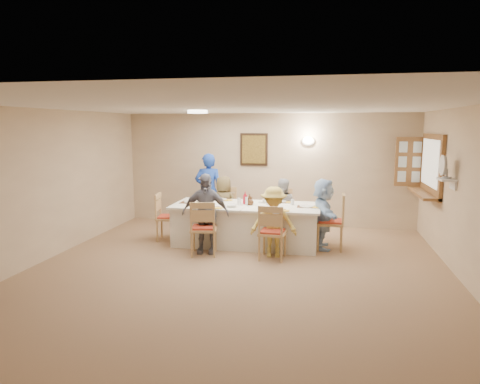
% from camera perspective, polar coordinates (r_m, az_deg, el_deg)
% --- Properties ---
extents(ground, '(7.00, 7.00, 0.00)m').
position_cam_1_polar(ground, '(6.53, -0.73, -11.07)').
color(ground, '#987356').
extents(room_walls, '(7.00, 7.00, 7.00)m').
position_cam_1_polar(room_walls, '(6.18, -0.76, 2.26)').
color(room_walls, tan).
rests_on(room_walls, ground).
extents(wall_picture, '(0.62, 0.05, 0.72)m').
position_cam_1_polar(wall_picture, '(9.61, 1.86, 5.70)').
color(wall_picture, black).
rests_on(wall_picture, room_walls).
extents(wall_sconce, '(0.26, 0.09, 0.18)m').
position_cam_1_polar(wall_sconce, '(9.46, 9.08, 6.75)').
color(wall_sconce, white).
rests_on(wall_sconce, room_walls).
extents(ceiling_light, '(0.36, 0.36, 0.05)m').
position_cam_1_polar(ceiling_light, '(7.85, -5.68, 10.59)').
color(ceiling_light, white).
rests_on(ceiling_light, room_walls).
extents(serving_hatch, '(0.06, 1.50, 1.15)m').
position_cam_1_polar(serving_hatch, '(8.65, 24.21, 3.26)').
color(serving_hatch, '#936035').
rests_on(serving_hatch, room_walls).
extents(hatch_sill, '(0.30, 1.50, 0.05)m').
position_cam_1_polar(hatch_sill, '(8.68, 23.22, -0.16)').
color(hatch_sill, '#936035').
rests_on(hatch_sill, room_walls).
extents(shutter_door, '(0.55, 0.04, 1.00)m').
position_cam_1_polar(shutter_door, '(9.34, 21.64, 3.76)').
color(shutter_door, '#936035').
rests_on(shutter_door, room_walls).
extents(fan_shelf, '(0.22, 0.36, 0.03)m').
position_cam_1_polar(fan_shelf, '(7.33, 25.84, 1.51)').
color(fan_shelf, white).
rests_on(fan_shelf, room_walls).
extents(desk_fan, '(0.30, 0.30, 0.28)m').
position_cam_1_polar(desk_fan, '(7.31, 25.69, 2.68)').
color(desk_fan, '#A5A5A8').
rests_on(desk_fan, fan_shelf).
extents(dining_table, '(2.74, 1.16, 0.76)m').
position_cam_1_polar(dining_table, '(8.09, 0.83, -4.35)').
color(dining_table, white).
rests_on(dining_table, ground).
extents(chair_back_left, '(0.46, 0.46, 0.95)m').
position_cam_1_polar(chair_back_left, '(8.95, -2.00, -2.44)').
color(chair_back_left, tan).
rests_on(chair_back_left, ground).
extents(chair_back_right, '(0.51, 0.51, 0.95)m').
position_cam_1_polar(chair_back_right, '(8.76, 5.67, -2.73)').
color(chair_back_right, tan).
rests_on(chair_back_right, ground).
extents(chair_front_left, '(0.55, 0.55, 0.97)m').
position_cam_1_polar(chair_front_left, '(7.44, -4.87, -4.72)').
color(chair_front_left, tan).
rests_on(chair_front_left, ground).
extents(chair_front_right, '(0.48, 0.48, 0.94)m').
position_cam_1_polar(chair_front_right, '(7.21, 4.37, -5.27)').
color(chair_front_right, tan).
rests_on(chair_front_right, ground).
extents(chair_left_end, '(0.50, 0.50, 0.93)m').
position_cam_1_polar(chair_left_end, '(8.48, -9.53, -3.27)').
color(chair_left_end, tan).
rests_on(chair_left_end, ground).
extents(chair_right_end, '(0.50, 0.50, 1.02)m').
position_cam_1_polar(chair_right_end, '(7.93, 11.94, -3.83)').
color(chair_right_end, tan).
rests_on(chair_right_end, ground).
extents(diner_back_left, '(0.71, 0.57, 1.21)m').
position_cam_1_polar(diner_back_left, '(8.81, -2.19, -1.76)').
color(diner_back_left, brown).
rests_on(diner_back_left, ground).
extents(diner_back_right, '(0.69, 0.59, 1.19)m').
position_cam_1_polar(diner_back_right, '(8.62, 5.60, -2.12)').
color(diner_back_right, '#B3B3BB').
rests_on(diner_back_right, ground).
extents(diner_front_left, '(0.91, 0.53, 1.41)m').
position_cam_1_polar(diner_front_left, '(7.50, -4.64, -2.87)').
color(diner_front_left, slate).
rests_on(diner_front_left, ground).
extents(diner_front_right, '(0.89, 0.63, 1.21)m').
position_cam_1_polar(diner_front_right, '(7.29, 4.50, -4.02)').
color(diner_front_right, gold).
rests_on(diner_front_right, ground).
extents(diner_right_end, '(1.27, 0.62, 1.29)m').
position_cam_1_polar(diner_right_end, '(7.90, 11.03, -2.87)').
color(diner_right_end, '#B2D4FD').
rests_on(diner_right_end, ground).
extents(caregiver, '(0.73, 0.59, 1.64)m').
position_cam_1_polar(caregiver, '(9.34, -4.20, 0.16)').
color(caregiver, '#1B3DA3').
rests_on(caregiver, ground).
extents(placemat_fl, '(0.33, 0.25, 0.01)m').
position_cam_1_polar(placemat_fl, '(7.74, -4.11, -2.07)').
color(placemat_fl, '#472B19').
rests_on(placemat_fl, dining_table).
extents(plate_fl, '(0.23, 0.23, 0.01)m').
position_cam_1_polar(plate_fl, '(7.74, -4.11, -2.00)').
color(plate_fl, white).
rests_on(plate_fl, dining_table).
extents(napkin_fl, '(0.14, 0.14, 0.01)m').
position_cam_1_polar(napkin_fl, '(7.64, -2.91, -2.14)').
color(napkin_fl, yellow).
rests_on(napkin_fl, dining_table).
extents(placemat_fr, '(0.34, 0.25, 0.01)m').
position_cam_1_polar(placemat_fr, '(7.51, 4.75, -2.41)').
color(placemat_fr, '#472B19').
rests_on(placemat_fr, dining_table).
extents(plate_fr, '(0.25, 0.25, 0.02)m').
position_cam_1_polar(plate_fr, '(7.51, 4.75, -2.34)').
color(plate_fr, white).
rests_on(plate_fr, dining_table).
extents(napkin_fr, '(0.14, 0.14, 0.01)m').
position_cam_1_polar(napkin_fr, '(7.44, 6.09, -2.48)').
color(napkin_fr, yellow).
rests_on(napkin_fr, dining_table).
extents(placemat_bl, '(0.36, 0.27, 0.01)m').
position_cam_1_polar(placemat_bl, '(8.54, -2.60, -1.03)').
color(placemat_bl, '#472B19').
rests_on(placemat_bl, dining_table).
extents(plate_bl, '(0.24, 0.24, 0.01)m').
position_cam_1_polar(plate_bl, '(8.54, -2.60, -0.97)').
color(plate_bl, white).
rests_on(plate_bl, dining_table).
extents(napkin_bl, '(0.13, 0.13, 0.01)m').
position_cam_1_polar(napkin_bl, '(8.45, -1.50, -1.08)').
color(napkin_bl, yellow).
rests_on(napkin_bl, dining_table).
extents(placemat_br, '(0.38, 0.28, 0.01)m').
position_cam_1_polar(placemat_br, '(8.33, 5.43, -1.31)').
color(placemat_br, '#472B19').
rests_on(placemat_br, dining_table).
extents(plate_br, '(0.22, 0.22, 0.01)m').
position_cam_1_polar(plate_br, '(8.33, 5.43, -1.24)').
color(plate_br, white).
rests_on(plate_br, dining_table).
extents(napkin_br, '(0.13, 0.13, 0.01)m').
position_cam_1_polar(napkin_br, '(8.26, 6.64, -1.36)').
color(napkin_br, yellow).
rests_on(napkin_br, dining_table).
extents(placemat_le, '(0.37, 0.27, 0.01)m').
position_cam_1_polar(placemat_le, '(8.28, -6.67, -1.39)').
color(placemat_le, '#472B19').
rests_on(placemat_le, dining_table).
extents(plate_le, '(0.24, 0.24, 0.01)m').
position_cam_1_polar(plate_le, '(8.27, -6.67, -1.33)').
color(plate_le, white).
rests_on(plate_le, dining_table).
extents(napkin_le, '(0.13, 0.13, 0.01)m').
position_cam_1_polar(napkin_le, '(8.17, -5.58, -1.45)').
color(napkin_le, yellow).
rests_on(napkin_le, dining_table).
extents(placemat_re, '(0.34, 0.25, 0.01)m').
position_cam_1_polar(placemat_re, '(7.88, 8.87, -1.95)').
color(placemat_re, '#472B19').
rests_on(placemat_re, dining_table).
extents(plate_re, '(0.25, 0.25, 0.02)m').
position_cam_1_polar(plate_re, '(7.88, 8.87, -1.88)').
color(plate_re, white).
rests_on(plate_re, dining_table).
extents(napkin_re, '(0.14, 0.14, 0.01)m').
position_cam_1_polar(napkin_re, '(7.83, 10.17, -2.01)').
color(napkin_re, yellow).
rests_on(napkin_re, dining_table).
extents(teacup_a, '(0.19, 0.19, 0.09)m').
position_cam_1_polar(teacup_a, '(7.88, -5.32, -1.58)').
color(teacup_a, white).
rests_on(teacup_a, dining_table).
extents(teacup_b, '(0.15, 0.15, 0.09)m').
position_cam_1_polar(teacup_b, '(8.47, 4.27, -0.85)').
color(teacup_b, white).
rests_on(teacup_b, dining_table).
extents(bowl_a, '(0.28, 0.28, 0.05)m').
position_cam_1_polar(bowl_a, '(7.79, -1.10, -1.82)').
color(bowl_a, white).
rests_on(bowl_a, dining_table).
extents(bowl_b, '(0.30, 0.30, 0.06)m').
position_cam_1_polar(bowl_b, '(8.22, 3.68, -1.22)').
color(bowl_b, white).
rests_on(bowl_b, dining_table).
extents(condiment_ketchup, '(0.09, 0.09, 0.24)m').
position_cam_1_polar(condiment_ketchup, '(8.04, 0.69, -0.78)').
color(condiment_ketchup, red).
rests_on(condiment_ketchup, dining_table).
extents(condiment_brown, '(0.10, 0.10, 0.20)m').
position_cam_1_polar(condiment_brown, '(8.02, 1.30, -0.95)').
color(condiment_brown, '#492913').
rests_on(condiment_brown, dining_table).
extents(condiment_malt, '(0.15, 0.15, 0.16)m').
position_cam_1_polar(condiment_malt, '(7.95, 1.39, -1.20)').
color(condiment_malt, '#492913').
rests_on(condiment_malt, dining_table).
extents(drinking_glass, '(0.07, 0.07, 0.11)m').
position_cam_1_polar(drinking_glass, '(8.07, -0.14, -1.21)').
color(drinking_glass, silver).
rests_on(drinking_glass, dining_table).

